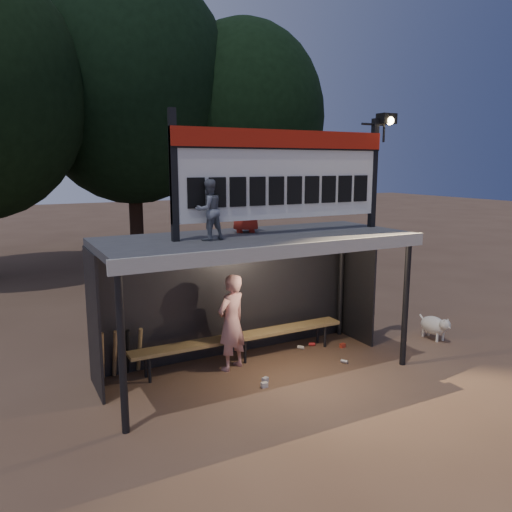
{
  "coord_description": "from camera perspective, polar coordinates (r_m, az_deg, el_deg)",
  "views": [
    {
      "loc": [
        -3.68,
        -6.97,
        3.43
      ],
      "look_at": [
        0.2,
        0.4,
        1.9
      ],
      "focal_mm": 35.0,
      "sensor_mm": 36.0,
      "label": 1
    }
  ],
  "objects": [
    {
      "name": "scoreboard_assembly",
      "position": [
        8.15,
        3.62,
        9.64
      ],
      "size": [
        4.1,
        0.27,
        1.99
      ],
      "color": "black",
      "rests_on": "dugout_shelter"
    },
    {
      "name": "dog",
      "position": [
        10.61,
        19.78,
        -7.5
      ],
      "size": [
        0.36,
        0.81,
        0.49
      ],
      "color": "beige",
      "rests_on": "ground"
    },
    {
      "name": "dugout_shelter",
      "position": [
        8.25,
        -0.72,
        -0.66
      ],
      "size": [
        5.1,
        2.08,
        2.32
      ],
      "color": "#3A3A3D",
      "rests_on": "ground"
    },
    {
      "name": "bench",
      "position": [
        8.89,
        -1.61,
        -9.29
      ],
      "size": [
        4.0,
        0.35,
        0.48
      ],
      "color": "olive",
      "rests_on": "ground"
    },
    {
      "name": "child_b",
      "position": [
        8.25,
        -1.22,
        6.58
      ],
      "size": [
        0.63,
        0.52,
        1.12
      ],
      "primitive_type": "imported",
      "rotation": [
        0.0,
        0.0,
        2.81
      ],
      "color": "#B3281B",
      "rests_on": "dugout_shelter"
    },
    {
      "name": "tree_right",
      "position": [
        19.59,
        -1.4,
        15.57
      ],
      "size": [
        6.08,
        6.08,
        8.72
      ],
      "color": "#321E16",
      "rests_on": "ground"
    },
    {
      "name": "player",
      "position": [
        8.46,
        -2.83,
        -7.58
      ],
      "size": [
        0.7,
        0.6,
        1.64
      ],
      "primitive_type": "imported",
      "rotation": [
        0.0,
        0.0,
        3.55
      ],
      "color": "silver",
      "rests_on": "ground"
    },
    {
      "name": "bats",
      "position": [
        8.51,
        -15.15,
        -10.62
      ],
      "size": [
        0.68,
        0.35,
        0.84
      ],
      "color": "olive",
      "rests_on": "ground"
    },
    {
      "name": "tree_mid",
      "position": [
        19.25,
        -14.14,
        18.29
      ],
      "size": [
        7.22,
        7.22,
        10.36
      ],
      "color": "black",
      "rests_on": "ground"
    },
    {
      "name": "child_a",
      "position": [
        7.41,
        -5.42,
        5.26
      ],
      "size": [
        0.49,
        0.42,
        0.9
      ],
      "primitive_type": "imported",
      "rotation": [
        0.0,
        0.0,
        3.33
      ],
      "color": "slate",
      "rests_on": "dugout_shelter"
    },
    {
      "name": "ground",
      "position": [
        8.6,
        0.06,
        -13.11
      ],
      "size": [
        80.0,
        80.0,
        0.0
      ],
      "primitive_type": "plane",
      "color": "brown",
      "rests_on": "ground"
    },
    {
      "name": "litter",
      "position": [
        9.04,
        5.77,
        -11.68
      ],
      "size": [
        2.25,
        1.25,
        0.08
      ],
      "color": "#B2301E",
      "rests_on": "ground"
    }
  ]
}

